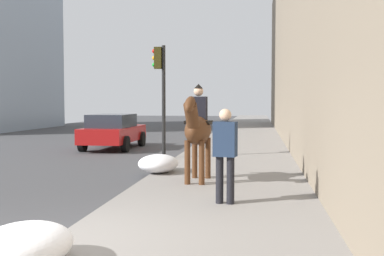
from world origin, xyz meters
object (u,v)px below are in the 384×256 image
at_px(mounted_horse_near, 197,128).
at_px(traffic_light_near_curb, 161,84).
at_px(pedestrian_greeting, 225,149).
at_px(car_mid_lane, 113,131).

height_order(mounted_horse_near, traffic_light_near_curb, traffic_light_near_curb).
xyz_separation_m(mounted_horse_near, pedestrian_greeting, (-2.25, -0.79, -0.24)).
bearing_deg(pedestrian_greeting, car_mid_lane, 36.67).
relative_size(mounted_horse_near, pedestrian_greeting, 1.31).
relative_size(pedestrian_greeting, car_mid_lane, 0.40).
bearing_deg(mounted_horse_near, traffic_light_near_curb, -155.77).
bearing_deg(traffic_light_near_curb, car_mid_lane, 36.76).
bearing_deg(mounted_horse_near, car_mid_lane, -148.30).
distance_m(pedestrian_greeting, traffic_light_near_curb, 7.37).
xyz_separation_m(pedestrian_greeting, traffic_light_near_curb, (6.76, 2.56, 1.43)).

